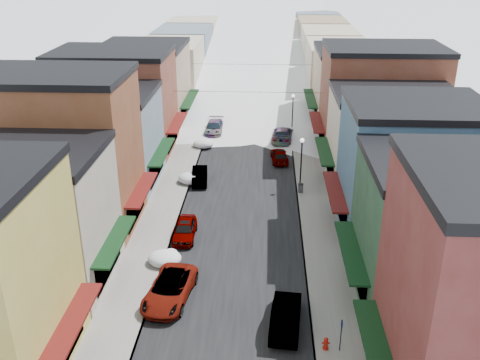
# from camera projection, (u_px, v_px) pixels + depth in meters

# --- Properties ---
(road) EXTENTS (10.00, 160.00, 0.01)m
(road) POSITION_uv_depth(u_px,v_px,m) (253.00, 99.00, 79.20)
(road) COLOR black
(road) RESTS_ON ground
(sidewalk_left) EXTENTS (3.20, 160.00, 0.15)m
(sidewalk_left) POSITION_uv_depth(u_px,v_px,m) (208.00, 98.00, 79.49)
(sidewalk_left) COLOR gray
(sidewalk_left) RESTS_ON ground
(sidewalk_right) EXTENTS (3.20, 160.00, 0.15)m
(sidewalk_right) POSITION_uv_depth(u_px,v_px,m) (297.00, 100.00, 78.86)
(sidewalk_right) COLOR gray
(sidewalk_right) RESTS_ON ground
(curb_left) EXTENTS (0.10, 160.00, 0.15)m
(curb_left) POSITION_uv_depth(u_px,v_px,m) (219.00, 98.00, 79.41)
(curb_left) COLOR slate
(curb_left) RESTS_ON ground
(curb_right) EXTENTS (0.10, 160.00, 0.15)m
(curb_right) POSITION_uv_depth(u_px,v_px,m) (287.00, 99.00, 78.93)
(curb_right) COLOR slate
(curb_right) RESTS_ON ground
(bldg_l_cream) EXTENTS (11.30, 8.20, 9.50)m
(bldg_l_cream) POSITION_uv_depth(u_px,v_px,m) (27.00, 217.00, 34.46)
(bldg_l_cream) COLOR #B2A18F
(bldg_l_cream) RESTS_ON ground
(bldg_l_brick_near) EXTENTS (12.30, 8.20, 12.50)m
(bldg_l_brick_near) POSITION_uv_depth(u_px,v_px,m) (61.00, 152.00, 41.20)
(bldg_l_brick_near) COLOR brown
(bldg_l_brick_near) RESTS_ON ground
(bldg_l_grayblue) EXTENTS (11.30, 9.20, 9.00)m
(bldg_l_grayblue) POSITION_uv_depth(u_px,v_px,m) (102.00, 137.00, 49.66)
(bldg_l_grayblue) COLOR gray
(bldg_l_grayblue) RESTS_ON ground
(bldg_l_brick_far) EXTENTS (13.30, 9.20, 11.00)m
(bldg_l_brick_far) POSITION_uv_depth(u_px,v_px,m) (116.00, 101.00, 57.54)
(bldg_l_brick_far) COLOR brown
(bldg_l_brick_far) RESTS_ON ground
(bldg_l_tan) EXTENTS (11.30, 11.20, 10.00)m
(bldg_l_tan) POSITION_uv_depth(u_px,v_px,m) (145.00, 84.00, 66.84)
(bldg_l_tan) COLOR tan
(bldg_l_tan) RESTS_ON ground
(bldg_r_green) EXTENTS (11.30, 9.20, 9.50)m
(bldg_r_green) POSITION_uv_depth(u_px,v_px,m) (445.00, 232.00, 32.76)
(bldg_r_green) COLOR #20432A
(bldg_r_green) RESTS_ON ground
(bldg_r_blue) EXTENTS (11.30, 9.20, 10.50)m
(bldg_r_blue) POSITION_uv_depth(u_px,v_px,m) (411.00, 168.00, 40.79)
(bldg_r_blue) COLOR #365B7A
(bldg_r_blue) RESTS_ON ground
(bldg_r_cream) EXTENTS (12.30, 9.20, 9.00)m
(bldg_r_cream) POSITION_uv_depth(u_px,v_px,m) (391.00, 139.00, 49.30)
(bldg_r_cream) COLOR beige
(bldg_r_cream) RESTS_ON ground
(bldg_r_brick_far) EXTENTS (13.30, 9.20, 11.50)m
(bldg_r_brick_far) POSITION_uv_depth(u_px,v_px,m) (380.00, 100.00, 57.01)
(bldg_r_brick_far) COLOR brown
(bldg_r_brick_far) RESTS_ON ground
(bldg_r_tan) EXTENTS (11.30, 11.20, 9.50)m
(bldg_r_tan) POSITION_uv_depth(u_px,v_px,m) (356.00, 87.00, 66.61)
(bldg_r_tan) COLOR tan
(bldg_r_tan) RESTS_ON ground
(distant_blocks) EXTENTS (34.00, 55.00, 8.00)m
(distant_blocks) POSITION_uv_depth(u_px,v_px,m) (257.00, 46.00, 98.64)
(distant_blocks) COLOR gray
(distant_blocks) RESTS_ON ground
(overhead_cables) EXTENTS (16.40, 15.04, 0.04)m
(overhead_cables) POSITION_uv_depth(u_px,v_px,m) (250.00, 77.00, 65.28)
(overhead_cables) COLOR black
(overhead_cables) RESTS_ON ground
(car_white_suv) EXTENTS (3.26, 5.80, 1.53)m
(car_white_suv) POSITION_uv_depth(u_px,v_px,m) (170.00, 289.00, 34.02)
(car_white_suv) COLOR silver
(car_white_suv) RESTS_ON ground
(car_silver_sedan) EXTENTS (1.73, 4.17, 1.41)m
(car_silver_sedan) POSITION_uv_depth(u_px,v_px,m) (185.00, 230.00, 41.33)
(car_silver_sedan) COLOR gray
(car_silver_sedan) RESTS_ON ground
(car_dark_hatch) EXTENTS (1.86, 4.24, 1.35)m
(car_dark_hatch) POSITION_uv_depth(u_px,v_px,m) (200.00, 176.00, 51.12)
(car_dark_hatch) COLOR black
(car_dark_hatch) RESTS_ON ground
(car_silver_wagon) EXTENTS (2.18, 5.26, 1.52)m
(car_silver_wagon) POSITION_uv_depth(u_px,v_px,m) (214.00, 128.00, 64.37)
(car_silver_wagon) COLOR gray
(car_silver_wagon) RESTS_ON ground
(car_green_sedan) EXTENTS (2.12, 4.97, 1.60)m
(car_green_sedan) POSITION_uv_depth(u_px,v_px,m) (286.00, 316.00, 31.55)
(car_green_sedan) COLOR black
(car_green_sedan) RESTS_ON ground
(car_gray_suv) EXTENTS (2.02, 4.25, 1.40)m
(car_gray_suv) POSITION_uv_depth(u_px,v_px,m) (279.00, 155.00, 56.04)
(car_gray_suv) COLOR #94979C
(car_gray_suv) RESTS_ON ground
(car_black_sedan) EXTENTS (2.81, 5.77, 1.62)m
(car_black_sedan) POSITION_uv_depth(u_px,v_px,m) (283.00, 134.00, 62.03)
(car_black_sedan) COLOR black
(car_black_sedan) RESTS_ON ground
(car_lane_silver) EXTENTS (2.18, 4.84, 1.61)m
(car_lane_silver) POSITION_uv_depth(u_px,v_px,m) (245.00, 95.00, 78.63)
(car_lane_silver) COLOR #9D9EA5
(car_lane_silver) RESTS_ON ground
(car_lane_white) EXTENTS (3.12, 6.01, 1.62)m
(car_lane_white) POSITION_uv_depth(u_px,v_px,m) (265.00, 74.00, 91.09)
(car_lane_white) COLOR white
(car_lane_white) RESTS_ON ground
(fire_hydrant) EXTENTS (0.45, 0.34, 0.77)m
(fire_hydrant) POSITION_uv_depth(u_px,v_px,m) (326.00, 344.00, 29.75)
(fire_hydrant) COLOR #B41509
(fire_hydrant) RESTS_ON sidewalk_right
(parking_sign) EXTENTS (0.07, 0.28, 2.09)m
(parking_sign) POSITION_uv_depth(u_px,v_px,m) (341.00, 333.00, 29.27)
(parking_sign) COLOR black
(parking_sign) RESTS_ON sidewalk_right
(trash_can) EXTENTS (0.50, 0.50, 0.84)m
(trash_can) POSITION_uv_depth(u_px,v_px,m) (301.00, 188.00, 48.76)
(trash_can) COLOR #545658
(trash_can) RESTS_ON sidewalk_right
(streetlamp_near) EXTENTS (0.40, 0.40, 4.79)m
(streetlamp_near) POSITION_uv_depth(u_px,v_px,m) (301.00, 157.00, 48.86)
(streetlamp_near) COLOR black
(streetlamp_near) RESTS_ON sidewalk_right
(streetlamp_far) EXTENTS (0.39, 0.39, 4.72)m
(streetlamp_far) POSITION_uv_depth(u_px,v_px,m) (293.00, 109.00, 63.50)
(streetlamp_far) COLOR black
(streetlamp_far) RESTS_ON sidewalk_right
(snow_pile_near) EXTENTS (2.39, 2.67, 1.01)m
(snow_pile_near) POSITION_uv_depth(u_px,v_px,m) (165.00, 258.00, 37.97)
(snow_pile_near) COLOR white
(snow_pile_near) RESTS_ON ground
(snow_pile_mid) EXTENTS (2.55, 2.77, 1.08)m
(snow_pile_mid) POSITION_uv_depth(u_px,v_px,m) (192.00, 178.00, 50.99)
(snow_pile_mid) COLOR white
(snow_pile_mid) RESTS_ON ground
(snow_pile_far) EXTENTS (2.33, 2.64, 0.99)m
(snow_pile_far) POSITION_uv_depth(u_px,v_px,m) (204.00, 144.00, 60.06)
(snow_pile_far) COLOR white
(snow_pile_far) RESTS_ON ground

